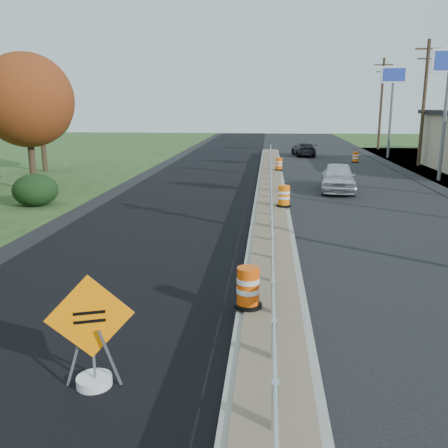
# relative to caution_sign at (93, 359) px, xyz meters

# --- Properties ---
(ground) EXTENTS (140.00, 140.00, 0.00)m
(ground) POSITION_rel_caution_sign_xyz_m (3.00, 8.84, -0.50)
(ground) COLOR black
(ground) RESTS_ON ground
(milled_overlay) EXTENTS (7.20, 120.00, 0.01)m
(milled_overlay) POSITION_rel_caution_sign_xyz_m (-1.40, 18.84, -0.50)
(milled_overlay) COLOR black
(milled_overlay) RESTS_ON ground
(median) EXTENTS (1.60, 55.00, 0.23)m
(median) POSITION_rel_caution_sign_xyz_m (3.00, 16.84, -0.39)
(median) COLOR gray
(median) RESTS_ON ground
(guardrail) EXTENTS (0.10, 46.15, 0.72)m
(guardrail) POSITION_rel_caution_sign_xyz_m (3.00, 17.84, 0.23)
(guardrail) COLOR silver
(guardrail) RESTS_ON median
(pylon_sign_north) EXTENTS (2.20, 0.30, 7.90)m
(pylon_sign_north) POSITION_rel_caution_sign_xyz_m (13.50, 38.84, 5.97)
(pylon_sign_north) COLOR slate
(pylon_sign_north) RESTS_ON ground
(utility_pole_nmid) EXTENTS (1.90, 0.26, 9.40)m
(utility_pole_nmid) POSITION_rel_caution_sign_xyz_m (14.50, 32.84, 4.43)
(utility_pole_nmid) COLOR #473523
(utility_pole_nmid) RESTS_ON ground
(utility_pole_north) EXTENTS (1.90, 0.26, 9.40)m
(utility_pole_north) POSITION_rel_caution_sign_xyz_m (14.50, 47.84, 4.43)
(utility_pole_north) COLOR #473523
(utility_pole_north) RESTS_ON ground
(hedge_north) EXTENTS (2.09, 2.09, 1.52)m
(hedge_north) POSITION_rel_caution_sign_xyz_m (-8.00, 14.84, 0.26)
(hedge_north) COLOR black
(hedge_north) RESTS_ON ground
(tree_near_red) EXTENTS (4.95, 4.95, 7.35)m
(tree_near_red) POSITION_rel_caution_sign_xyz_m (-10.00, 18.84, 4.36)
(tree_near_red) COLOR #473523
(tree_near_red) RESTS_ON ground
(tree_near_back) EXTENTS (4.29, 4.29, 6.37)m
(tree_near_back) POSITION_rel_caution_sign_xyz_m (-13.00, 26.84, 3.71)
(tree_near_back) COLOR #473523
(tree_near_back) RESTS_ON ground
(caution_sign) EXTENTS (1.36, 0.60, 1.97)m
(caution_sign) POSITION_rel_caution_sign_xyz_m (0.00, 0.00, 0.00)
(caution_sign) COLOR white
(caution_sign) RESTS_ON ground
(barrel_median_near) EXTENTS (0.62, 0.62, 0.92)m
(barrel_median_near) POSITION_rel_caution_sign_xyz_m (2.45, 3.08, 0.17)
(barrel_median_near) COLOR black
(barrel_median_near) RESTS_ON median
(barrel_median_mid) EXTENTS (0.64, 0.64, 0.94)m
(barrel_median_mid) POSITION_rel_caution_sign_xyz_m (3.55, 14.57, 0.18)
(barrel_median_mid) COLOR black
(barrel_median_mid) RESTS_ON median
(barrel_median_far) EXTENTS (0.58, 0.58, 0.85)m
(barrel_median_far) POSITION_rel_caution_sign_xyz_m (3.55, 27.38, 0.13)
(barrel_median_far) COLOR black
(barrel_median_far) RESTS_ON median
(barrel_shoulder_far) EXTENTS (0.59, 0.59, 0.87)m
(barrel_shoulder_far) POSITION_rel_caution_sign_xyz_m (10.00, 34.87, -0.08)
(barrel_shoulder_far) COLOR black
(barrel_shoulder_far) RESTS_ON ground
(car_silver) EXTENTS (2.24, 4.68, 1.54)m
(car_silver) POSITION_rel_caution_sign_xyz_m (6.65, 20.29, 0.27)
(car_silver) COLOR silver
(car_silver) RESTS_ON ground
(car_dark_far) EXTENTS (2.26, 4.49, 1.25)m
(car_dark_far) POSITION_rel_caution_sign_xyz_m (6.07, 40.03, 0.12)
(car_dark_far) COLOR black
(car_dark_far) RESTS_ON ground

